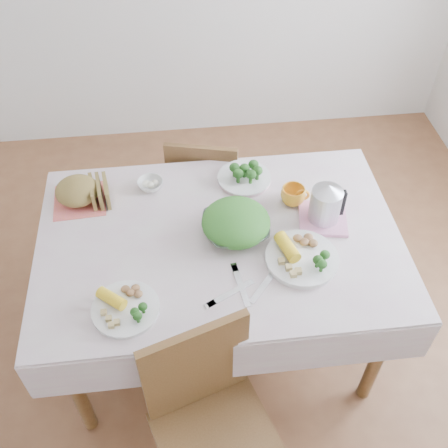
{
  "coord_description": "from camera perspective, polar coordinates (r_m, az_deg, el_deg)",
  "views": [
    {
      "loc": [
        -0.15,
        -1.44,
        2.37
      ],
      "look_at": [
        0.02,
        0.02,
        0.82
      ],
      "focal_mm": 42.0,
      "sensor_mm": 36.0,
      "label": 1
    }
  ],
  "objects": [
    {
      "name": "dinner_plate_left",
      "position": [
        1.97,
        -10.64,
        -9.07
      ],
      "size": [
        0.34,
        0.34,
        0.02
      ],
      "primitive_type": "cylinder",
      "rotation": [
        0.0,
        0.0,
        0.53
      ],
      "color": "white",
      "rests_on": "tablecloth"
    },
    {
      "name": "fork_left",
      "position": [
        2.01,
        1.84,
        -6.7
      ],
      "size": [
        0.05,
        0.2,
        0.0
      ],
      "primitive_type": "cube",
      "rotation": [
        0.0,
        0.0,
        0.14
      ],
      "color": "silver",
      "rests_on": "tablecloth"
    },
    {
      "name": "broccoli_plate",
      "position": [
        2.41,
        2.21,
        4.98
      ],
      "size": [
        0.25,
        0.25,
        0.02
      ],
      "primitive_type": "cylinder",
      "rotation": [
        0.0,
        0.0,
        -0.03
      ],
      "color": "beige",
      "rests_on": "tablecloth"
    },
    {
      "name": "napkin",
      "position": [
        2.4,
        -15.41,
        2.48
      ],
      "size": [
        0.24,
        0.24,
        0.0
      ],
      "primitive_type": "cube",
      "rotation": [
        0.0,
        0.0,
        0.06
      ],
      "color": "#E16459",
      "rests_on": "tablecloth"
    },
    {
      "name": "dining_table",
      "position": [
        2.46,
        -0.41,
        -7.49
      ],
      "size": [
        1.4,
        0.9,
        0.75
      ],
      "primitive_type": "cube",
      "color": "brown",
      "rests_on": "floor"
    },
    {
      "name": "dinner_plate_right",
      "position": [
        2.1,
        8.47,
        -3.77
      ],
      "size": [
        0.31,
        0.31,
        0.02
      ],
      "primitive_type": "cylinder",
      "rotation": [
        0.0,
        0.0,
        -0.06
      ],
      "color": "white",
      "rests_on": "tablecloth"
    },
    {
      "name": "knife",
      "position": [
        1.98,
        0.73,
        -7.54
      ],
      "size": [
        0.19,
        0.11,
        0.0
      ],
      "primitive_type": "cube",
      "rotation": [
        0.0,
        0.0,
        2.04
      ],
      "color": "silver",
      "rests_on": "tablecloth"
    },
    {
      "name": "chair_near",
      "position": [
        2.04,
        -0.59,
        -22.52
      ],
      "size": [
        0.52,
        0.52,
        0.92
      ],
      "primitive_type": "cube",
      "rotation": [
        0.0,
        0.0,
        0.32
      ],
      "color": "brown",
      "rests_on": "floor"
    },
    {
      "name": "fruit_bowl",
      "position": [
        2.39,
        -8.01,
        4.3
      ],
      "size": [
        0.14,
        0.14,
        0.04
      ],
      "primitive_type": "imported",
      "rotation": [
        0.0,
        0.0,
        -0.24
      ],
      "color": "white",
      "rests_on": "tablecloth"
    },
    {
      "name": "fork_right",
      "position": [
        2.02,
        4.55,
        -6.45
      ],
      "size": [
        0.16,
        0.18,
        0.0
      ],
      "primitive_type": "cube",
      "rotation": [
        0.0,
        0.0,
        -0.7
      ],
      "color": "silver",
      "rests_on": "tablecloth"
    },
    {
      "name": "yellow_mug",
      "position": [
        2.3,
        7.51,
        3.08
      ],
      "size": [
        0.13,
        0.13,
        0.09
      ],
      "primitive_type": "imported",
      "rotation": [
        0.0,
        0.0,
        -0.18
      ],
      "color": "#FFAA28",
      "rests_on": "tablecloth"
    },
    {
      "name": "electric_kettle",
      "position": [
        2.19,
        11.08,
        2.66
      ],
      "size": [
        0.15,
        0.15,
        0.18
      ],
      "primitive_type": "cylinder",
      "rotation": [
        0.0,
        0.0,
        -0.19
      ],
      "color": "#B2B5BA",
      "rests_on": "pink_tray"
    },
    {
      "name": "bread_loaf",
      "position": [
        2.36,
        -15.67,
        3.45
      ],
      "size": [
        0.2,
        0.19,
        0.11
      ],
      "primitive_type": "ellipsoid",
      "rotation": [
        0.0,
        0.0,
        -0.05
      ],
      "color": "brown",
      "rests_on": "napkin"
    },
    {
      "name": "tablecloth",
      "position": [
        2.17,
        -0.46,
        -1.59
      ],
      "size": [
        1.5,
        1.0,
        0.01
      ],
      "primitive_type": "cube",
      "color": "beige",
      "rests_on": "dining_table"
    },
    {
      "name": "salad_bowl",
      "position": [
        2.16,
        1.29,
        -0.38
      ],
      "size": [
        0.3,
        0.3,
        0.07
      ],
      "primitive_type": "imported",
      "rotation": [
        0.0,
        0.0,
        0.13
      ],
      "color": "white",
      "rests_on": "tablecloth"
    },
    {
      "name": "floor",
      "position": [
        2.78,
        -0.37,
        -12.03
      ],
      "size": [
        3.6,
        3.6,
        0.0
      ],
      "primitive_type": "plane",
      "color": "brown",
      "rests_on": "ground"
    },
    {
      "name": "chair_far",
      "position": [
        2.86,
        -1.79,
        4.76
      ],
      "size": [
        0.45,
        0.45,
        0.83
      ],
      "primitive_type": "cube",
      "rotation": [
        0.0,
        0.0,
        2.89
      ],
      "color": "brown",
      "rests_on": "floor"
    },
    {
      "name": "pink_tray",
      "position": [
        2.27,
        10.68,
        0.6
      ],
      "size": [
        0.23,
        0.23,
        0.02
      ],
      "primitive_type": "cube",
      "rotation": [
        0.0,
        0.0,
        -0.18
      ],
      "color": "pink",
      "rests_on": "tablecloth"
    }
  ]
}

